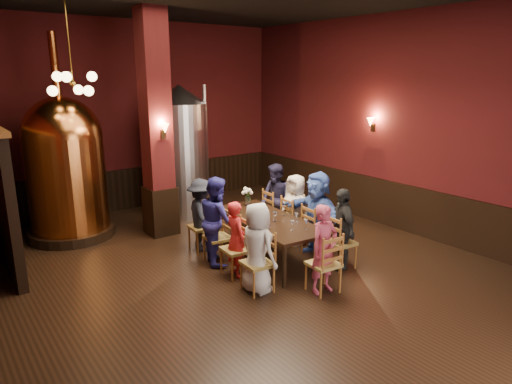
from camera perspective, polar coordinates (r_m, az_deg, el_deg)
room at (r=7.14m, az=-0.72°, el=6.32°), size 10.00×10.02×4.50m
wainscot_right at (r=10.29m, az=17.50°, el=-1.71°), size 0.08×9.90×1.00m
wainscot_back at (r=11.79m, az=-14.93°, el=0.52°), size 7.90×0.08×1.00m
column at (r=9.40m, az=-12.37°, el=8.02°), size 0.58×0.58×4.50m
pendant_cluster at (r=8.94m, az=-21.94°, el=12.46°), size 0.90×0.90×1.70m
sconce_wall at (r=10.40m, az=14.46°, el=8.24°), size 0.20×0.20×0.36m
sconce_column at (r=9.14m, az=-11.57°, el=7.57°), size 0.20×0.20×0.36m
dining_table at (r=8.21m, az=1.52°, el=-3.78°), size 1.19×2.47×0.75m
chair_0 at (r=7.08m, az=0.18°, el=-8.87°), size 0.50×0.50×0.92m
person_0 at (r=6.98m, az=0.18°, el=-7.00°), size 0.50×0.72×1.42m
chair_1 at (r=7.61m, az=-2.52°, el=-7.14°), size 0.50×0.50×0.92m
person_1 at (r=7.54m, az=-2.53°, el=-5.87°), size 0.35×0.50×1.28m
chair_2 at (r=8.15m, az=-4.80°, el=-5.66°), size 0.50×0.50×0.92m
person_2 at (r=8.05m, az=-4.85°, el=-3.53°), size 0.59×0.84×1.56m
chair_3 at (r=8.72m, az=-6.82°, el=-4.33°), size 0.50×0.50×0.92m
person_3 at (r=8.65m, az=-6.86°, el=-2.87°), size 0.71×0.99×1.39m
chair_4 at (r=8.04m, az=10.57°, el=-6.16°), size 0.50×0.50×0.92m
person_4 at (r=7.96m, az=10.65°, el=-4.49°), size 0.63×0.90×1.42m
chair_5 at (r=8.51m, az=7.54°, el=-4.84°), size 0.50×0.50×0.92m
person_5 at (r=8.41m, az=7.62°, el=-2.72°), size 0.50×1.48×1.58m
chair_6 at (r=9.00m, az=4.89°, el=-3.67°), size 0.50×0.50×0.92m
person_6 at (r=8.93m, az=4.92°, el=-2.21°), size 0.53×0.74×1.40m
chair_7 at (r=9.52m, az=2.49°, el=-2.60°), size 0.50×0.50×0.92m
person_7 at (r=9.44m, az=2.50°, el=-0.95°), size 0.39×0.74×1.49m
chair_8 at (r=7.13m, az=8.43°, el=-8.84°), size 0.50×0.50×0.92m
person_8 at (r=7.04m, az=8.51°, el=-7.08°), size 0.51×0.34×1.39m
copper_kettle at (r=9.89m, az=-22.71°, el=2.96°), size 1.94×1.94×4.03m
steel_vessel at (r=10.76m, az=-9.32°, el=5.04°), size 1.34×1.34×3.03m
rose_vase at (r=8.91m, az=-1.03°, el=-0.20°), size 0.22×0.22×0.38m
wine_glass_0 at (r=8.65m, az=-2.51°, el=-1.79°), size 0.07×0.07×0.17m
wine_glass_1 at (r=7.67m, az=6.30°, el=-4.06°), size 0.07×0.07×0.17m
wine_glass_2 at (r=8.36m, az=-0.83°, el=-2.37°), size 0.07×0.07×0.17m
wine_glass_3 at (r=8.06m, az=2.25°, el=-3.05°), size 0.07×0.07×0.17m
wine_glass_4 at (r=8.39m, az=-0.26°, el=-2.31°), size 0.07×0.07×0.17m
wine_glass_5 at (r=8.39m, az=0.39°, el=-2.30°), size 0.07×0.07×0.17m
wine_glass_6 at (r=8.02m, az=2.44°, el=-3.13°), size 0.07×0.07×0.17m
wine_glass_7 at (r=8.35m, az=3.43°, el=-2.41°), size 0.07×0.07×0.17m
wine_glass_8 at (r=8.00m, az=5.09°, el=-3.22°), size 0.07×0.07×0.17m
wine_glass_9 at (r=7.60m, az=4.56°, el=-4.19°), size 0.07×0.07×0.17m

